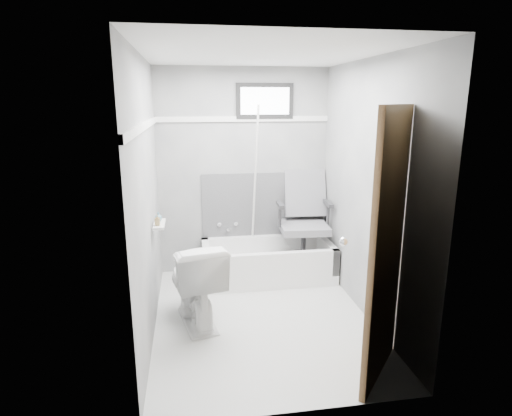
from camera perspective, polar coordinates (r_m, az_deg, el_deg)
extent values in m
plane|color=silver|center=(4.23, 0.77, -14.41)|extent=(2.60, 2.60, 0.00)
plane|color=silver|center=(3.74, 0.89, 19.91)|extent=(2.60, 2.60, 0.00)
cube|color=slate|center=(5.07, -1.69, 4.77)|extent=(2.00, 0.02, 2.40)
cube|color=slate|center=(2.58, 5.76, -4.49)|extent=(2.00, 0.02, 2.40)
cube|color=slate|center=(3.77, -14.31, 1.09)|extent=(0.02, 2.60, 2.40)
cube|color=slate|center=(4.10, 14.75, 2.07)|extent=(0.02, 2.60, 2.40)
imported|color=white|center=(4.03, -8.12, -9.78)|extent=(0.61, 0.89, 0.80)
cube|color=#4C4C4F|center=(5.18, 1.10, 0.46)|extent=(1.50, 0.02, 0.78)
cube|color=white|center=(5.00, -1.72, 11.78)|extent=(2.00, 0.02, 0.06)
cube|color=white|center=(3.69, -14.69, 10.52)|extent=(0.02, 2.60, 0.06)
cylinder|color=white|center=(4.88, -0.18, 2.62)|extent=(0.02, 0.56, 1.88)
cube|color=silver|center=(4.10, -12.77, -2.13)|extent=(0.10, 0.32, 0.02)
imported|color=olive|center=(4.01, -13.03, -1.55)|extent=(0.05, 0.05, 0.10)
imported|color=teal|center=(4.14, -12.90, -1.11)|extent=(0.09, 0.09, 0.09)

